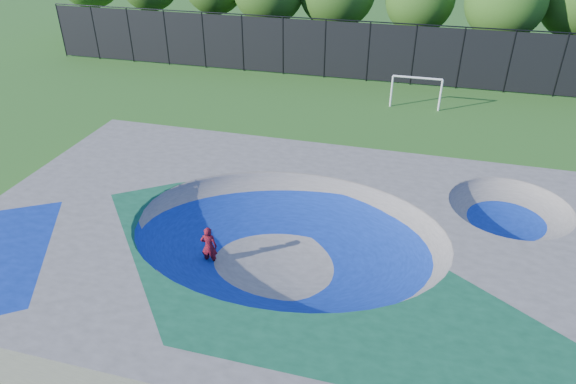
% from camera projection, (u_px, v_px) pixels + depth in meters
% --- Properties ---
extents(ground, '(120.00, 120.00, 0.00)m').
position_uv_depth(ground, '(287.00, 263.00, 18.19)').
color(ground, '#265918').
rests_on(ground, ground).
extents(skate_deck, '(22.00, 14.00, 1.50)m').
position_uv_depth(skate_deck, '(287.00, 246.00, 17.81)').
color(skate_deck, gray).
rests_on(skate_deck, ground).
extents(skater, '(0.61, 0.45, 1.56)m').
position_uv_depth(skater, '(209.00, 246.00, 17.72)').
color(skater, red).
rests_on(skater, ground).
extents(skateboard, '(0.80, 0.29, 0.05)m').
position_uv_depth(skateboard, '(211.00, 264.00, 18.10)').
color(skateboard, black).
rests_on(skateboard, ground).
extents(soccer_goal, '(2.98, 0.12, 1.97)m').
position_uv_depth(soccer_goal, '(417.00, 87.00, 30.46)').
color(soccer_goal, white).
rests_on(soccer_goal, ground).
extents(fence, '(48.09, 0.09, 4.04)m').
position_uv_depth(fence, '(368.00, 51.00, 34.61)').
color(fence, black).
rests_on(fence, ground).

